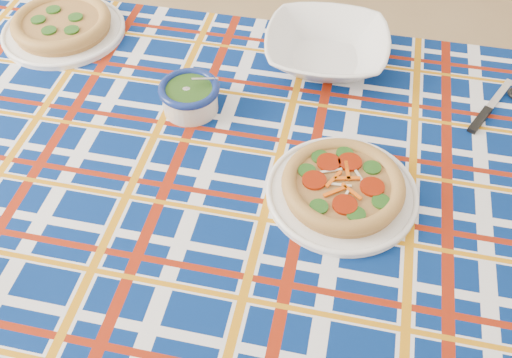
{
  "coord_description": "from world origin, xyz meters",
  "views": [
    {
      "loc": [
        0.53,
        -0.92,
        1.58
      ],
      "look_at": [
        0.56,
        -0.21,
        0.77
      ],
      "focal_mm": 40.0,
      "sensor_mm": 36.0,
      "label": 1
    }
  ],
  "objects_px": {
    "main_focaccia_plate": "(343,185)",
    "serving_bowl": "(326,49)",
    "dining_table": "(244,190)",
    "pesto_bowl": "(190,95)"
  },
  "relations": [
    {
      "from": "serving_bowl",
      "to": "main_focaccia_plate",
      "type": "bearing_deg",
      "value": -92.52
    },
    {
      "from": "pesto_bowl",
      "to": "main_focaccia_plate",
      "type": "bearing_deg",
      "value": -41.11
    },
    {
      "from": "dining_table",
      "to": "pesto_bowl",
      "type": "height_order",
      "value": "pesto_bowl"
    },
    {
      "from": "dining_table",
      "to": "serving_bowl",
      "type": "distance_m",
      "value": 0.4
    },
    {
      "from": "dining_table",
      "to": "pesto_bowl",
      "type": "bearing_deg",
      "value": 136.86
    },
    {
      "from": "main_focaccia_plate",
      "to": "pesto_bowl",
      "type": "bearing_deg",
      "value": 138.89
    },
    {
      "from": "dining_table",
      "to": "main_focaccia_plate",
      "type": "bearing_deg",
      "value": -10.52
    },
    {
      "from": "main_focaccia_plate",
      "to": "serving_bowl",
      "type": "xyz_separation_m",
      "value": [
        0.02,
        0.41,
        0.01
      ]
    },
    {
      "from": "main_focaccia_plate",
      "to": "pesto_bowl",
      "type": "distance_m",
      "value": 0.39
    },
    {
      "from": "serving_bowl",
      "to": "dining_table",
      "type": "bearing_deg",
      "value": -121.84
    }
  ]
}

